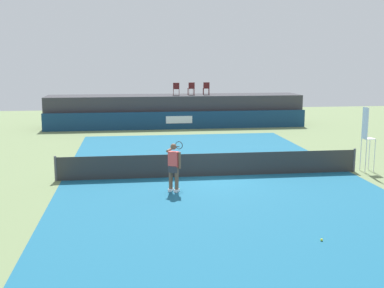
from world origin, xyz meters
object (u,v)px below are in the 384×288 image
(spectator_chair_left, at_px, (191,88))
(net_post_near, at_px, (56,169))
(umpire_chair, at_px, (367,135))
(tennis_ball, at_px, (322,240))
(net_post_far, at_px, (354,160))
(spectator_chair_center, at_px, (206,88))
(spectator_chair_far_left, at_px, (176,88))
(tennis_player, at_px, (174,166))

(spectator_chair_left, bearing_deg, net_post_near, -115.80)
(umpire_chair, bearing_deg, spectator_chair_left, 109.89)
(spectator_chair_left, xyz_separation_m, tennis_ball, (0.54, -22.70, -2.66))
(net_post_far, bearing_deg, spectator_chair_center, 104.36)
(spectator_chair_center, xyz_separation_m, umpire_chair, (4.41, -15.36, -1.11))
(spectator_chair_left, relative_size, net_post_near, 0.89)
(spectator_chair_far_left, height_order, net_post_far, spectator_chair_far_left)
(spectator_chair_far_left, distance_m, tennis_ball, 22.68)
(net_post_near, xyz_separation_m, tennis_ball, (7.90, -7.46, -0.46))
(spectator_chair_center, distance_m, net_post_near, 17.67)
(umpire_chair, bearing_deg, spectator_chair_far_left, 113.78)
(net_post_near, bearing_deg, spectator_chair_center, 61.11)
(umpire_chair, bearing_deg, tennis_player, -166.04)
(umpire_chair, relative_size, tennis_player, 1.56)
(spectator_chair_center, relative_size, net_post_near, 0.89)
(spectator_chair_far_left, bearing_deg, spectator_chair_center, 8.91)
(spectator_chair_left, height_order, net_post_far, spectator_chair_left)
(spectator_chair_far_left, relative_size, net_post_near, 0.89)
(spectator_chair_far_left, xyz_separation_m, net_post_far, (6.14, -15.01, -2.19))
(spectator_chair_far_left, xyz_separation_m, umpire_chair, (6.62, -15.02, -1.11))
(net_post_near, distance_m, net_post_far, 12.40)
(umpire_chair, bearing_deg, spectator_chair_center, 106.02)
(net_post_near, height_order, net_post_far, same)
(net_post_far, distance_m, tennis_ball, 8.72)
(spectator_chair_center, distance_m, net_post_far, 16.00)
(spectator_chair_center, relative_size, tennis_ball, 13.06)
(spectator_chair_left, relative_size, umpire_chair, 0.32)
(net_post_far, bearing_deg, umpire_chair, -1.01)
(net_post_far, relative_size, tennis_ball, 14.71)
(spectator_chair_far_left, bearing_deg, net_post_near, -112.66)
(net_post_far, bearing_deg, tennis_ball, -121.08)
(tennis_player, bearing_deg, spectator_chair_center, 77.12)
(spectator_chair_far_left, relative_size, net_post_far, 0.89)
(umpire_chair, relative_size, net_post_far, 2.76)
(spectator_chair_center, height_order, tennis_ball, spectator_chair_center)
(spectator_chair_left, xyz_separation_m, net_post_far, (5.03, -15.24, -2.19))
(spectator_chair_left, height_order, tennis_player, spectator_chair_left)
(umpire_chair, xyz_separation_m, net_post_far, (-0.48, 0.01, -1.09))
(umpire_chair, bearing_deg, tennis_ball, -123.75)
(tennis_ball, bearing_deg, net_post_near, 136.65)
(spectator_chair_far_left, relative_size, umpire_chair, 0.32)
(spectator_chair_left, bearing_deg, spectator_chair_far_left, -168.29)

